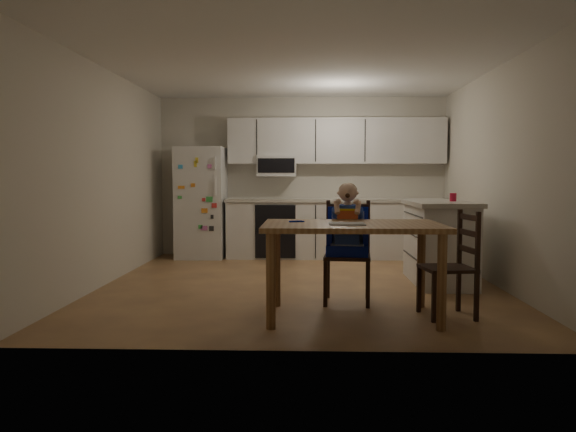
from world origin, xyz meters
The scene contains 10 objects.
room centered at (0.00, 0.48, 1.25)m, with size 4.52×5.01×2.51m.
refrigerator centered at (-1.55, 2.15, 0.85)m, with size 0.72×0.70×1.70m, color silver.
kitchen_run centered at (0.50, 2.24, 0.88)m, with size 3.37×0.62×2.15m.
kitchen_island centered at (1.64, 0.15, 0.49)m, with size 0.68×1.31×0.96m.
red_cup centered at (1.78, 0.13, 1.01)m, with size 0.08×0.08×0.10m, color red.
dining_table centered at (0.48, -1.51, 0.73)m, with size 1.56×1.01×0.84m.
napkin centered at (0.43, -1.62, 0.84)m, with size 0.30×0.26×0.01m, color #B8B9BE.
toddler_spoon centered at (-0.02, -1.40, 0.85)m, with size 0.02×0.02×0.12m, color #091CAA.
chair_booster centered at (0.49, -0.89, 0.72)m, with size 0.49×0.49×1.19m.
chair_side centered at (1.43, -1.44, 0.54)m, with size 0.48×0.48×0.95m.
Camera 1 is at (0.09, -6.44, 1.25)m, focal length 35.00 mm.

